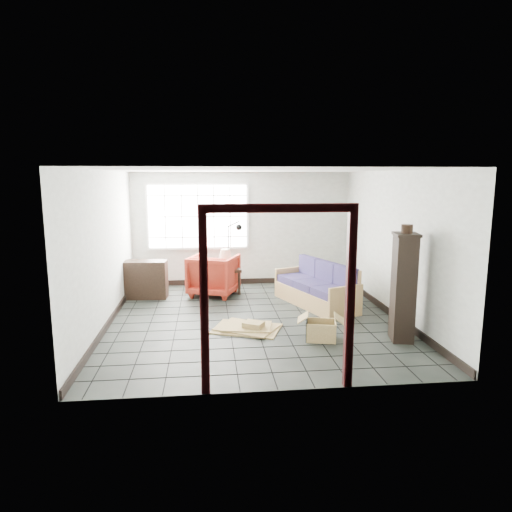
{
  "coord_description": "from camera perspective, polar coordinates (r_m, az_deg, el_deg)",
  "views": [
    {
      "loc": [
        -0.8,
        -7.72,
        2.5
      ],
      "look_at": [
        0.07,
        0.3,
        1.08
      ],
      "focal_mm": 32.0,
      "sensor_mm": 36.0,
      "label": 1
    }
  ],
  "objects": [
    {
      "name": "cardboard_pile",
      "position": [
        7.61,
        -1.06,
        -8.9
      ],
      "size": [
        1.26,
        1.08,
        0.15
      ],
      "rotation": [
        0.0,
        0.0,
        -0.41
      ],
      "color": "olive",
      "rests_on": "ground"
    },
    {
      "name": "doorway_trim",
      "position": [
        5.21,
        2.84,
        -2.47
      ],
      "size": [
        1.8,
        0.08,
        2.2
      ],
      "color": "black",
      "rests_on": "ground"
    },
    {
      "name": "room_shell",
      "position": [
        7.83,
        -0.27,
        3.94
      ],
      "size": [
        5.02,
        5.52,
        2.61
      ],
      "color": "#A2A7A0",
      "rests_on": "ground"
    },
    {
      "name": "open_box",
      "position": [
        7.21,
        8.12,
        -9.19
      ],
      "size": [
        0.78,
        0.51,
        0.41
      ],
      "rotation": [
        0.0,
        0.0,
        -0.24
      ],
      "color": "olive",
      "rests_on": "ground"
    },
    {
      "name": "window_panel",
      "position": [
        10.46,
        -7.28,
        4.93
      ],
      "size": [
        2.32,
        0.08,
        1.52
      ],
      "color": "silver",
      "rests_on": "ground"
    },
    {
      "name": "futon_sofa",
      "position": [
        9.05,
        7.75,
        -4.15
      ],
      "size": [
        1.38,
        2.07,
        0.86
      ],
      "rotation": [
        0.0,
        0.0,
        0.37
      ],
      "color": "#A07248",
      "rests_on": "ground"
    },
    {
      "name": "pot",
      "position": [
        7.13,
        18.35,
        3.24
      ],
      "size": [
        0.2,
        0.2,
        0.13
      ],
      "rotation": [
        0.0,
        0.0,
        -0.23
      ],
      "color": "black",
      "rests_on": "tall_shelf"
    },
    {
      "name": "table_lamp",
      "position": [
        9.78,
        -3.85,
        0.13
      ],
      "size": [
        0.34,
        0.34,
        0.42
      ],
      "rotation": [
        0.0,
        0.0,
        0.29
      ],
      "color": "black",
      "rests_on": "side_table"
    },
    {
      "name": "tall_shelf",
      "position": [
        7.28,
        17.96,
        -3.66
      ],
      "size": [
        0.43,
        0.51,
        1.66
      ],
      "rotation": [
        0.0,
        0.0,
        -0.19
      ],
      "color": "black",
      "rests_on": "ground"
    },
    {
      "name": "console_shelf",
      "position": [
        9.73,
        -14.02,
        -2.87
      ],
      "size": [
        1.03,
        0.47,
        0.78
      ],
      "rotation": [
        0.0,
        0.0,
        -0.08
      ],
      "color": "black",
      "rests_on": "ground"
    },
    {
      "name": "ground",
      "position": [
        8.15,
        -0.24,
        -7.9
      ],
      "size": [
        5.5,
        5.5,
        0.0
      ],
      "primitive_type": "plane",
      "color": "black",
      "rests_on": "ground"
    },
    {
      "name": "floor_lamp",
      "position": [
        9.72,
        -2.82,
        0.1
      ],
      "size": [
        0.41,
        0.29,
        1.57
      ],
      "rotation": [
        0.0,
        0.0,
        -0.04
      ],
      "color": "black",
      "rests_on": "ground"
    },
    {
      "name": "armchair",
      "position": [
        9.71,
        -5.29,
        -2.11
      ],
      "size": [
        1.17,
        1.14,
        0.95
      ],
      "primitive_type": "imported",
      "rotation": [
        0.0,
        0.0,
        2.78
      ],
      "color": "maroon",
      "rests_on": "ground"
    },
    {
      "name": "projector",
      "position": [
        9.79,
        -3.51,
        -1.32
      ],
      "size": [
        0.29,
        0.24,
        0.09
      ],
      "rotation": [
        0.0,
        0.0,
        0.15
      ],
      "color": "silver",
      "rests_on": "side_table"
    },
    {
      "name": "side_table",
      "position": [
        9.86,
        -3.46,
        -2.08
      ],
      "size": [
        0.54,
        0.54,
        0.54
      ],
      "rotation": [
        0.0,
        0.0,
        0.11
      ],
      "color": "black",
      "rests_on": "ground"
    }
  ]
}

